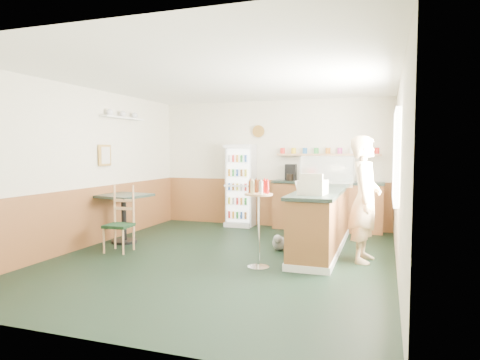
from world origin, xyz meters
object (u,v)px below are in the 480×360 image
at_px(drinks_fridge, 241,185).
at_px(display_case, 327,171).
at_px(shopkeeper, 365,199).
at_px(cafe_table, 124,209).
at_px(cash_register, 313,187).
at_px(cafe_chair, 122,217).
at_px(condiment_stand, 259,212).

height_order(drinks_fridge, display_case, drinks_fridge).
height_order(shopkeeper, cafe_table, shopkeeper).
distance_m(cash_register, cafe_chair, 3.14).
bearing_deg(condiment_stand, drinks_fridge, 113.07).
height_order(cash_register, shopkeeper, shopkeeper).
relative_size(cash_register, shopkeeper, 0.21).
bearing_deg(cash_register, condiment_stand, -140.46).
bearing_deg(cafe_table, cafe_chair, -59.01).
bearing_deg(cafe_table, shopkeeper, 0.53).
distance_m(shopkeeper, cafe_chair, 3.84).
height_order(display_case, cafe_table, display_case).
distance_m(condiment_stand, cafe_chair, 2.44).
height_order(display_case, cash_register, display_case).
relative_size(drinks_fridge, condiment_stand, 1.44).
bearing_deg(shopkeeper, cafe_chair, 103.66).
bearing_deg(cafe_table, condiment_stand, -16.50).
height_order(condiment_stand, cafe_chair, condiment_stand).
xyz_separation_m(display_case, shopkeeper, (0.70, -1.14, -0.34)).
bearing_deg(cafe_chair, condiment_stand, -11.30).
height_order(drinks_fridge, cafe_table, drinks_fridge).
distance_m(shopkeeper, condiment_stand, 1.62).
xyz_separation_m(display_case, cafe_table, (-3.40, -1.18, -0.66)).
height_order(display_case, condiment_stand, display_case).
xyz_separation_m(shopkeeper, condiment_stand, (-1.37, -0.85, -0.14)).
xyz_separation_m(shopkeeper, cafe_table, (-4.10, -0.04, -0.32)).
bearing_deg(drinks_fridge, condiment_stand, -66.93).
relative_size(display_case, cafe_table, 1.01).
relative_size(condiment_stand, cafe_table, 1.35).
bearing_deg(cash_register, shopkeeper, 34.37).
relative_size(display_case, cash_register, 2.40).
distance_m(condiment_stand, cafe_table, 2.85).
height_order(cash_register, cafe_table, cash_register).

